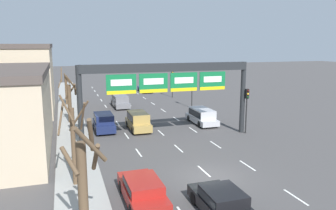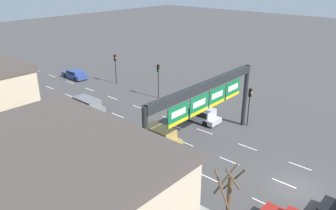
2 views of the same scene
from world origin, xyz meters
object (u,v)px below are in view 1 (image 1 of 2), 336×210
at_px(traffic_light_near_gantry, 247,102).
at_px(traffic_light_mid_block, 192,83).
at_px(suv_gold, 138,120).
at_px(tree_bare_second, 65,87).
at_px(car_black, 221,201).
at_px(traffic_light_far_end, 172,77).
at_px(suv_silver, 202,115).
at_px(tree_bare_closest, 73,138).
at_px(tree_bare_furthest, 84,179).
at_px(tree_bare_third, 70,100).
at_px(suv_navy, 104,122).
at_px(sign_gantry, 168,79).
at_px(car_red, 142,189).
at_px(car_blue, 146,88).
at_px(suv_grey, 120,100).

height_order(traffic_light_near_gantry, traffic_light_mid_block, traffic_light_mid_block).
height_order(suv_gold, tree_bare_second, tree_bare_second).
bearing_deg(car_black, traffic_light_far_end, 75.26).
bearing_deg(suv_silver, suv_gold, -176.91).
bearing_deg(traffic_light_mid_block, tree_bare_closest, -127.79).
xyz_separation_m(car_black, suv_gold, (-0.35, 17.06, 0.26)).
bearing_deg(tree_bare_furthest, suv_gold, 70.18).
height_order(tree_bare_second, tree_bare_third, tree_bare_second).
bearing_deg(tree_bare_closest, suv_navy, 75.31).
bearing_deg(tree_bare_third, car_black, -73.31).
bearing_deg(suv_gold, traffic_light_mid_block, 43.30).
distance_m(suv_navy, tree_bare_closest, 12.50).
xyz_separation_m(traffic_light_mid_block, tree_bare_second, (-15.65, 6.98, -0.76)).
bearing_deg(traffic_light_far_end, traffic_light_mid_block, -91.89).
bearing_deg(suv_silver, tree_bare_second, 131.47).
distance_m(suv_silver, tree_bare_closest, 17.93).
xyz_separation_m(sign_gantry, suv_silver, (5.14, 4.26, -4.49)).
xyz_separation_m(traffic_light_near_gantry, tree_bare_furthest, (-15.57, -12.82, -0.30)).
height_order(car_red, traffic_light_mid_block, traffic_light_mid_block).
bearing_deg(suv_silver, traffic_light_far_end, 81.71).
bearing_deg(tree_bare_third, car_blue, 56.43).
relative_size(traffic_light_near_gantry, tree_bare_second, 0.84).
xyz_separation_m(sign_gantry, suv_gold, (-1.81, 3.88, -4.41)).
relative_size(sign_gantry, suv_navy, 3.88).
height_order(traffic_light_near_gantry, traffic_light_far_end, traffic_light_far_end).
bearing_deg(traffic_light_near_gantry, tree_bare_furthest, -140.53).
height_order(sign_gantry, suv_navy, sign_gantry).
relative_size(suv_silver, traffic_light_near_gantry, 1.15).
distance_m(suv_gold, traffic_light_far_end, 19.98).
height_order(car_red, tree_bare_furthest, tree_bare_furthest).
relative_size(car_black, tree_bare_second, 0.83).
bearing_deg(traffic_light_far_end, suv_grey, -149.21).
relative_size(car_red, suv_gold, 1.09).
relative_size(sign_gantry, tree_bare_furthest, 2.87).
distance_m(car_black, suv_gold, 17.06).
relative_size(suv_grey, tree_bare_third, 0.98).
relative_size(car_black, tree_bare_furthest, 0.79).
xyz_separation_m(traffic_light_near_gantry, traffic_light_mid_block, (-0.25, 12.92, 0.22)).
distance_m(traffic_light_far_end, tree_bare_second, 16.07).
bearing_deg(tree_bare_furthest, traffic_light_far_end, 65.72).
distance_m(sign_gantry, suv_grey, 16.60).
relative_size(traffic_light_mid_block, tree_bare_second, 0.91).
height_order(suv_grey, suv_navy, suv_navy).
height_order(car_black, tree_bare_second, tree_bare_second).
relative_size(tree_bare_closest, tree_bare_third, 1.09).
xyz_separation_m(suv_navy, tree_bare_second, (-3.24, 15.08, 1.54)).
xyz_separation_m(suv_navy, traffic_light_far_end, (12.70, 16.97, 2.18)).
bearing_deg(suv_gold, suv_navy, 171.08).
relative_size(suv_silver, traffic_light_far_end, 1.11).
height_order(suv_grey, traffic_light_near_gantry, traffic_light_near_gantry).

